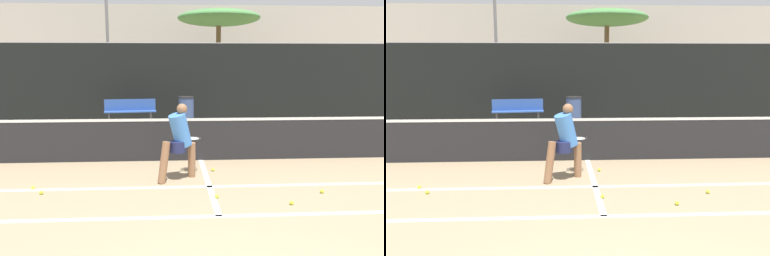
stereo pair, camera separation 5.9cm
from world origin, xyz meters
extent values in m
cube|color=white|center=(0.00, 3.03, 0.00)|extent=(11.00, 0.10, 0.01)
cube|color=white|center=(0.00, 4.31, 0.00)|extent=(8.25, 0.10, 0.01)
cube|color=white|center=(0.00, 4.58, 0.00)|extent=(0.10, 3.10, 0.01)
cube|color=#232326|center=(0.00, 6.13, 0.47)|extent=(11.00, 0.02, 0.95)
cube|color=white|center=(0.00, 6.13, 0.92)|extent=(11.00, 0.03, 0.06)
cube|color=black|center=(0.00, 12.47, 1.42)|extent=(24.00, 0.06, 2.85)
cylinder|color=slate|center=(0.00, 12.47, 2.87)|extent=(24.00, 0.04, 0.04)
cylinder|color=#8C6042|center=(-0.28, 4.92, 0.33)|extent=(0.14, 0.14, 0.66)
cylinder|color=#8C6042|center=(-0.80, 4.59, 0.38)|extent=(0.30, 0.26, 0.77)
cylinder|color=#1E234C|center=(-0.55, 4.75, 0.63)|extent=(0.30, 0.30, 0.20)
cylinder|color=#3F7ACC|center=(-0.50, 4.78, 0.93)|extent=(0.45, 0.40, 0.70)
sphere|color=#8C6042|center=(-0.46, 4.80, 1.32)|extent=(0.19, 0.19, 0.19)
cylinder|color=#262628|center=(-0.51, 5.06, 0.68)|extent=(0.27, 0.19, 0.03)
torus|color=#262628|center=(-0.25, 5.23, 0.68)|extent=(0.47, 0.47, 0.02)
cylinder|color=beige|center=(-0.25, 5.23, 0.68)|extent=(0.36, 0.36, 0.01)
sphere|color=#D1E033|center=(-3.05, 4.36, 0.03)|extent=(0.07, 0.07, 0.07)
sphere|color=#D1E033|center=(0.17, 5.25, 0.03)|extent=(0.07, 0.07, 0.07)
sphere|color=#D1E033|center=(0.06, 3.75, 0.03)|extent=(0.07, 0.07, 0.07)
sphere|color=#D1E033|center=(-2.83, 4.10, 0.03)|extent=(0.07, 0.07, 0.07)
sphere|color=#D1E033|center=(1.17, 3.40, 0.03)|extent=(0.07, 0.07, 0.07)
sphere|color=#D1E033|center=(1.85, 3.87, 0.03)|extent=(0.07, 0.07, 0.07)
cube|color=#2D519E|center=(-2.07, 11.24, 0.44)|extent=(1.83, 0.56, 0.04)
cube|color=#2D519E|center=(-2.09, 11.42, 0.65)|extent=(1.80, 0.25, 0.42)
cube|color=#333338|center=(-2.79, 11.16, 0.22)|extent=(0.06, 0.32, 0.44)
cube|color=#333338|center=(-1.35, 11.33, 0.22)|extent=(0.06, 0.32, 0.44)
cylinder|color=#384C7F|center=(-0.09, 11.24, 0.46)|extent=(0.54, 0.54, 0.91)
cylinder|color=black|center=(-0.09, 11.24, 0.93)|extent=(0.56, 0.56, 0.04)
cube|color=silver|center=(-4.31, 16.52, 0.44)|extent=(1.67, 4.01, 0.88)
cube|color=#1E2328|center=(-4.31, 16.32, 1.18)|extent=(1.40, 2.40, 0.59)
cylinder|color=black|center=(-3.56, 17.81, 0.30)|extent=(0.18, 0.60, 0.60)
cylinder|color=black|center=(-3.56, 15.24, 0.30)|extent=(0.18, 0.60, 0.60)
cylinder|color=slate|center=(-3.87, 18.28, 4.57)|extent=(0.16, 0.16, 9.13)
cylinder|color=brown|center=(2.18, 20.09, 2.15)|extent=(0.28, 0.28, 4.30)
ellipsoid|color=#477F42|center=(2.18, 20.09, 4.65)|extent=(4.73, 4.73, 0.90)
cube|color=#B2ADA3|center=(0.00, 25.29, 2.98)|extent=(36.00, 2.40, 5.96)
camera|label=1|loc=(-0.69, -1.96, 2.16)|focal=35.00mm
camera|label=2|loc=(-0.63, -1.96, 2.16)|focal=35.00mm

